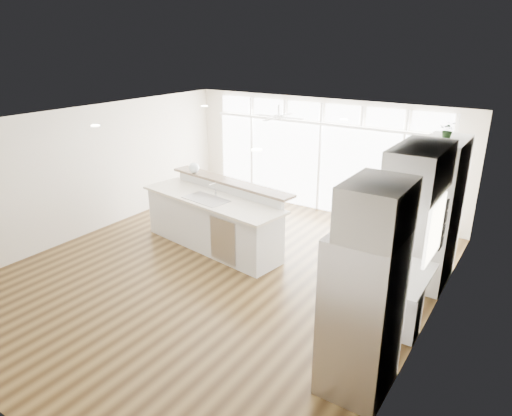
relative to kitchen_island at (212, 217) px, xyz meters
The scene contains 23 objects.
floor 1.30m from the kitchen_island, 43.91° to the right, with size 7.00×8.00×0.02m, color #3C2912.
ceiling 2.34m from the kitchen_island, 43.91° to the right, with size 7.00×8.00×0.02m, color silver.
wall_back 3.39m from the kitchen_island, 75.86° to the left, with size 7.00×0.04×2.70m, color silver.
wall_left 2.89m from the kitchen_island, 163.81° to the right, with size 0.04×8.00×2.70m, color silver.
wall_right 4.44m from the kitchen_island, 10.26° to the right, with size 0.04×8.00×2.70m, color silver.
glass_wall 3.29m from the kitchen_island, 75.61° to the left, with size 5.80×0.06×2.08m, color white.
transom_row 3.70m from the kitchen_island, 75.61° to the left, with size 5.90×0.06×0.40m, color white.
desk_window 4.39m from the kitchen_island, ahead, with size 0.04×0.85×0.85m, color white.
ceiling_fan 2.75m from the kitchen_island, 81.25° to the left, with size 1.16×1.16×0.32m, color white.
recessed_lights 2.27m from the kitchen_island, 35.61° to the right, with size 3.40×3.00×0.02m, color beige.
oven_cabinet 4.15m from the kitchen_island, 14.36° to the left, with size 0.64×1.20×2.50m, color silver.
desk_nook 3.98m from the kitchen_island, ahead, with size 0.72×1.30×0.76m, color silver.
upper_cabinets 4.36m from the kitchen_island, ahead, with size 0.64×1.30×0.64m, color silver.
refrigerator 4.48m from the kitchen_island, 28.52° to the right, with size 0.76×0.90×2.00m, color #B4B4B9.
fridge_cabinet 4.81m from the kitchen_island, 28.16° to the right, with size 0.64×0.90×0.60m, color silver.
framed_photos 4.34m from the kitchen_island, ahead, with size 0.06×0.22×0.80m, color black.
kitchen_island is the anchor object (origin of this frame).
rug 3.76m from the kitchen_island, 13.56° to the right, with size 0.83×0.60×0.01m, color #381D11.
office_chair 3.17m from the kitchen_island, ahead, with size 0.50×0.46×0.96m, color black.
fishbowl 1.28m from the kitchen_island, 148.47° to the left, with size 0.22×0.22×0.22m, color white.
monitor 3.90m from the kitchen_island, ahead, with size 0.08×0.46×0.39m, color black.
keyboard 3.72m from the kitchen_island, ahead, with size 0.13×0.36×0.02m, color silver.
potted_plant 4.55m from the kitchen_island, 14.36° to the left, with size 0.24×0.27×0.21m, color #2A5122.
Camera 1 is at (4.57, -5.77, 3.97)m, focal length 32.00 mm.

